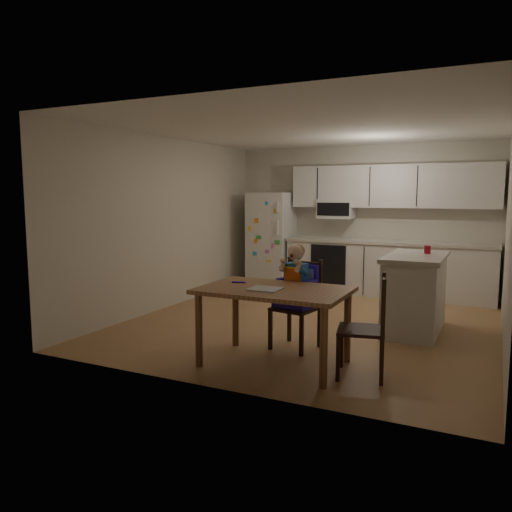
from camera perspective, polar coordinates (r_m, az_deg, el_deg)
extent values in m
cube|color=#9C7341|center=(6.66, 6.42, -7.56)|extent=(4.50, 5.00, 0.01)
cube|color=beige|center=(8.86, 11.94, 4.19)|extent=(4.50, 0.02, 2.50)
cube|color=beige|center=(7.51, -9.89, 3.74)|extent=(0.02, 5.00, 2.50)
cube|color=beige|center=(6.10, 26.95, 2.33)|extent=(0.02, 5.00, 2.50)
cube|color=white|center=(6.50, 6.73, 14.34)|extent=(4.50, 5.00, 0.01)
cube|color=silver|center=(9.06, 1.77, 1.86)|extent=(0.72, 0.70, 1.70)
cube|color=silver|center=(8.53, 14.77, -1.54)|extent=(3.34, 0.60, 0.86)
cube|color=beige|center=(8.47, 14.85, 1.53)|extent=(3.37, 0.62, 0.05)
cube|color=black|center=(8.46, 8.23, -1.45)|extent=(0.60, 0.02, 0.80)
cube|color=silver|center=(8.57, 15.23, 7.68)|extent=(3.34, 0.34, 0.70)
cube|color=silver|center=(8.76, 9.16, 5.33)|extent=(0.60, 0.38, 0.33)
cube|color=silver|center=(6.41, 17.69, -4.29)|extent=(0.61, 1.22, 0.89)
cube|color=beige|center=(6.34, 17.85, -0.10)|extent=(0.67, 1.28, 0.05)
cylinder|color=#B50E2A|center=(6.51, 19.00, 0.70)|extent=(0.08, 0.08, 0.10)
cube|color=brown|center=(4.87, 2.10, -3.93)|extent=(1.43, 0.92, 0.04)
cylinder|color=brown|center=(4.92, -6.56, -8.42)|extent=(0.07, 0.07, 0.72)
cylinder|color=brown|center=(5.55, -2.36, -6.59)|extent=(0.07, 0.07, 0.72)
cylinder|color=brown|center=(4.40, 7.73, -10.33)|extent=(0.07, 0.07, 0.72)
cylinder|color=brown|center=(5.10, 10.40, -7.95)|extent=(0.07, 0.07, 0.72)
cube|color=#A4A4A8|center=(4.79, 1.05, -3.78)|extent=(0.30, 0.26, 0.01)
cylinder|color=#2916BA|center=(5.15, -2.13, -3.00)|extent=(0.12, 0.06, 0.02)
cube|color=black|center=(5.45, 4.51, -5.97)|extent=(0.50, 0.50, 0.03)
cube|color=black|center=(5.44, 1.64, -8.46)|extent=(0.04, 0.04, 0.43)
cube|color=black|center=(5.76, 3.83, -7.60)|extent=(0.04, 0.04, 0.43)
cube|color=black|center=(5.25, 5.21, -9.09)|extent=(0.04, 0.04, 0.43)
cube|color=black|center=(5.57, 7.27, -8.15)|extent=(0.04, 0.04, 0.43)
cube|color=black|center=(5.56, 5.58, -2.86)|extent=(0.43, 0.11, 0.51)
cube|color=#2916BA|center=(5.43, 4.52, -5.29)|extent=(0.44, 0.41, 0.10)
cube|color=#2916BA|center=(5.51, 5.31, -2.73)|extent=(0.39, 0.13, 0.35)
cube|color=#5B83EA|center=(5.40, 4.41, -4.71)|extent=(0.34, 0.31, 0.02)
cube|color=#2556B1|center=(5.38, 4.60, -2.23)|extent=(0.25, 0.18, 0.27)
cube|color=red|center=(5.33, 4.23, -2.43)|extent=(0.19, 0.05, 0.21)
sphere|color=beige|center=(5.34, 4.57, 0.42)|extent=(0.20, 0.20, 0.17)
ellipsoid|color=olive|center=(5.34, 4.58, 0.61)|extent=(0.20, 0.19, 0.14)
cube|color=black|center=(4.72, 11.92, -8.29)|extent=(0.50, 0.50, 0.03)
cube|color=black|center=(4.97, 9.71, -10.14)|extent=(0.04, 0.04, 0.42)
cube|color=black|center=(4.96, 14.16, -10.29)|extent=(0.04, 0.04, 0.42)
cube|color=black|center=(4.61, 9.35, -11.52)|extent=(0.04, 0.04, 0.42)
cube|color=black|center=(4.60, 14.18, -11.69)|extent=(0.04, 0.04, 0.42)
cube|color=black|center=(4.65, 14.35, -5.22)|extent=(0.12, 0.42, 0.50)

